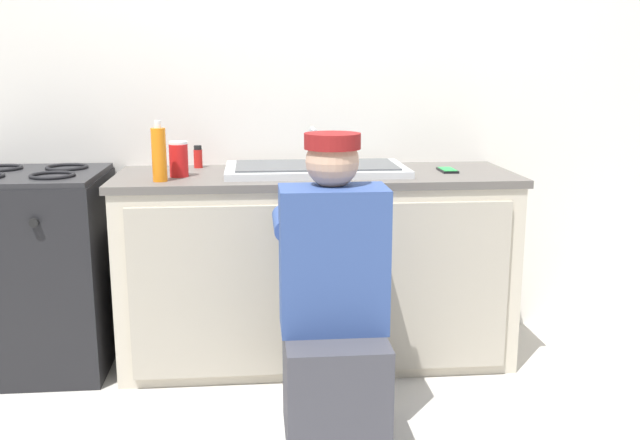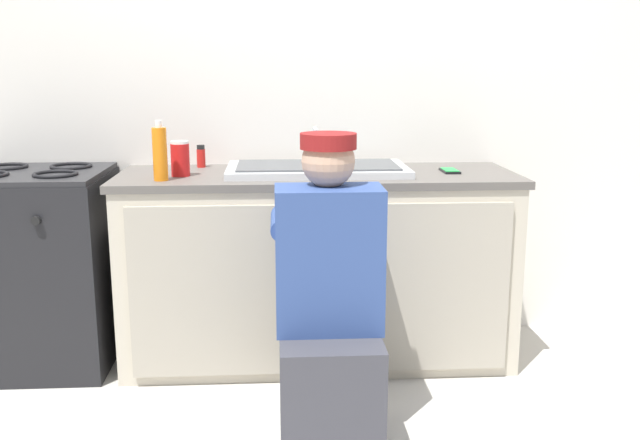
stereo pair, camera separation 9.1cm
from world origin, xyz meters
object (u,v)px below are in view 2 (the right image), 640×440
plumber_person (330,314)px  soda_cup_red (180,159)px  stove_range (39,268)px  spice_bottle_red (201,156)px  sink_double_basin (317,168)px  soap_bottle_orange (160,153)px  cell_phone (450,171)px

plumber_person → soda_cup_red: plumber_person is taller
stove_range → plumber_person: size_ratio=0.81×
plumber_person → spice_bottle_red: (-0.54, 0.93, 0.46)m
sink_double_basin → plumber_person: size_ratio=0.72×
stove_range → plumber_person: (1.26, -0.73, 0.02)m
plumber_person → soda_cup_red: bearing=131.9°
soap_bottle_orange → cell_phone: bearing=7.2°
sink_double_basin → plumber_person: plumber_person is taller
stove_range → plumber_person: bearing=-30.0°
sink_double_basin → cell_phone: size_ratio=5.71×
sink_double_basin → spice_bottle_red: (-0.53, 0.20, 0.03)m
stove_range → spice_bottle_red: 0.89m
spice_bottle_red → cell_phone: bearing=-11.1°
sink_double_basin → stove_range: 1.33m
plumber_person → cell_phone: bearing=50.1°
plumber_person → soap_bottle_orange: (-0.67, 0.55, 0.52)m
stove_range → soap_bottle_orange: bearing=-16.6°
plumber_person → soda_cup_red: 1.02m
soda_cup_red → soap_bottle_orange: bearing=-119.5°
stove_range → soap_bottle_orange: soap_bottle_orange is taller
spice_bottle_red → stove_range: bearing=-164.1°
stove_range → plumber_person: plumber_person is taller
soap_bottle_orange → spice_bottle_red: size_ratio=2.38×
soap_bottle_orange → sink_double_basin: bearing=15.1°
sink_double_basin → soap_bottle_orange: (-0.66, -0.18, 0.09)m
soda_cup_red → sink_double_basin: bearing=5.9°
soda_cup_red → cell_phone: (1.19, 0.04, -0.07)m
soap_bottle_orange → spice_bottle_red: 0.41m
stove_range → spice_bottle_red: (0.72, 0.21, 0.47)m
stove_range → soda_cup_red: bearing=-5.1°
sink_double_basin → stove_range: sink_double_basin is taller
plumber_person → spice_bottle_red: 1.17m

